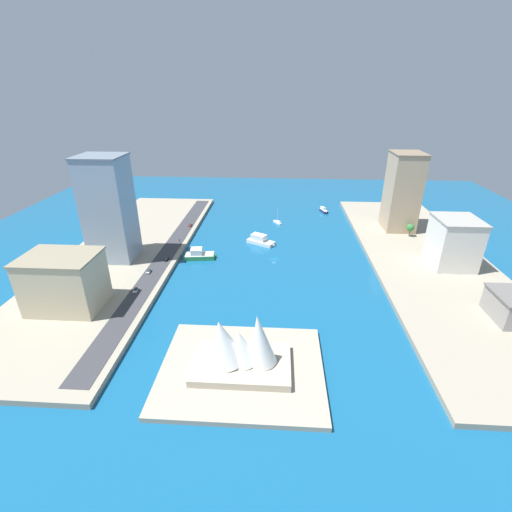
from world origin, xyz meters
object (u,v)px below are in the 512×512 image
(apartment_midrise_tan, at_px, (402,192))
(suv_black, at_px, (166,259))
(sailboat_small_white, at_px, (278,222))
(hotel_broad_white, at_px, (453,242))
(office_block_beige, at_px, (64,282))
(pickup_red, at_px, (190,225))
(ferry_green_doubledeck, at_px, (199,255))
(patrol_launch_navy, at_px, (324,210))
(van_white, at_px, (136,290))
(traffic_light_waterfront, at_px, (180,242))
(sedan_silver, at_px, (149,271))
(opera_landmark, at_px, (239,348))
(tower_tall_glass, at_px, (109,209))
(ferry_white_commuter, at_px, (260,240))

(apartment_midrise_tan, relative_size, suv_black, 12.02)
(sailboat_small_white, xyz_separation_m, hotel_broad_white, (-100.23, 71.72, 15.68))
(office_block_beige, distance_m, pickup_red, 116.51)
(ferry_green_doubledeck, xyz_separation_m, patrol_launch_navy, (-87.09, -97.65, -0.81))
(van_white, bearing_deg, pickup_red, -93.55)
(hotel_broad_white, bearing_deg, traffic_light_waterfront, -4.62)
(traffic_light_waterfront, bearing_deg, apartment_midrise_tan, -162.56)
(sedan_silver, distance_m, opera_landmark, 92.54)
(apartment_midrise_tan, distance_m, traffic_light_waterfront, 158.15)
(sailboat_small_white, height_order, van_white, sailboat_small_white)
(hotel_broad_white, bearing_deg, apartment_midrise_tan, -77.84)
(sailboat_small_white, bearing_deg, tower_tall_glass, 36.94)
(ferry_white_commuter, bearing_deg, ferry_green_doubledeck, 35.02)
(pickup_red, bearing_deg, sedan_silver, 85.35)
(suv_black, bearing_deg, office_block_beige, 58.94)
(office_block_beige, height_order, opera_landmark, office_block_beige)
(office_block_beige, xyz_separation_m, suv_black, (-31.27, -51.91, -12.29))
(patrol_launch_navy, relative_size, pickup_red, 2.43)
(sailboat_small_white, bearing_deg, suv_black, 49.25)
(tower_tall_glass, relative_size, office_block_beige, 1.84)
(pickup_red, bearing_deg, ferry_white_commuter, 155.77)
(ferry_white_commuter, relative_size, hotel_broad_white, 0.72)
(hotel_broad_white, relative_size, sedan_silver, 5.92)
(ferry_green_doubledeck, height_order, pickup_red, ferry_green_doubledeck)
(office_block_beige, bearing_deg, suv_black, -121.06)
(ferry_green_doubledeck, bearing_deg, office_block_beige, 51.40)
(patrol_launch_navy, relative_size, office_block_beige, 0.37)
(apartment_midrise_tan, bearing_deg, pickup_red, 2.03)
(patrol_launch_navy, relative_size, apartment_midrise_tan, 0.22)
(office_block_beige, bearing_deg, patrol_launch_navy, -130.55)
(ferry_white_commuter, bearing_deg, hotel_broad_white, 164.75)
(tower_tall_glass, relative_size, apartment_midrise_tan, 1.12)
(sailboat_small_white, distance_m, hotel_broad_white, 124.24)
(van_white, bearing_deg, sailboat_small_white, -122.10)
(pickup_red, relative_size, suv_black, 1.10)
(suv_black, bearing_deg, ferry_white_commuter, -147.11)
(apartment_midrise_tan, bearing_deg, opera_landmark, 56.69)
(hotel_broad_white, bearing_deg, ferry_white_commuter, -15.25)
(traffic_light_waterfront, xyz_separation_m, opera_landmark, (-49.23, 105.40, 4.03))
(traffic_light_waterfront, relative_size, opera_landmark, 0.18)
(sailboat_small_white, bearing_deg, van_white, 57.90)
(patrol_launch_navy, bearing_deg, apartment_midrise_tan, 138.80)
(sailboat_small_white, xyz_separation_m, patrol_launch_navy, (-38.92, -30.64, 0.57))
(sedan_silver, bearing_deg, ferry_green_doubledeck, -131.95)
(suv_black, bearing_deg, sailboat_small_white, -130.75)
(sailboat_small_white, xyz_separation_m, apartment_midrise_tan, (-87.30, 11.72, 28.73))
(apartment_midrise_tan, distance_m, van_white, 189.99)
(sailboat_small_white, xyz_separation_m, ferry_green_doubledeck, (48.17, 67.02, 1.38))
(office_block_beige, bearing_deg, ferry_green_doubledeck, -128.60)
(patrol_launch_navy, xyz_separation_m, tower_tall_glass, (136.49, 104.01, 31.40))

